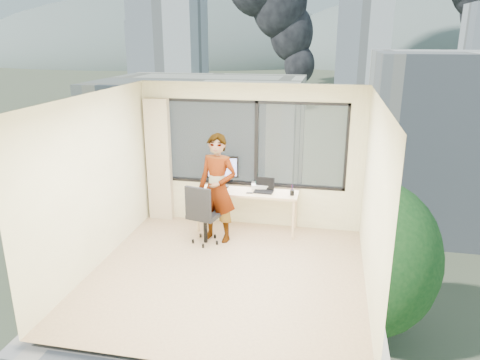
% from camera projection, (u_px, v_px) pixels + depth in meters
% --- Properties ---
extents(floor, '(4.00, 4.00, 0.01)m').
position_uv_depth(floor, '(227.00, 274.00, 6.77)').
color(floor, tan).
rests_on(floor, ground).
extents(ceiling, '(4.00, 4.00, 0.01)m').
position_uv_depth(ceiling, '(225.00, 97.00, 5.98)').
color(ceiling, white).
rests_on(ceiling, ground).
extents(wall_front, '(4.00, 0.01, 2.60)m').
position_uv_depth(wall_front, '(180.00, 256.00, 4.50)').
color(wall_front, beige).
rests_on(wall_front, ground).
extents(wall_left, '(0.01, 4.00, 2.60)m').
position_uv_depth(wall_left, '(94.00, 182.00, 6.75)').
color(wall_left, beige).
rests_on(wall_left, ground).
extents(wall_right, '(0.01, 4.00, 2.60)m').
position_uv_depth(wall_right, '(374.00, 201.00, 5.99)').
color(wall_right, beige).
rests_on(wall_right, ground).
extents(window_wall, '(3.30, 0.16, 1.55)m').
position_uv_depth(window_wall, '(254.00, 144.00, 8.16)').
color(window_wall, black).
rests_on(window_wall, ground).
extents(curtain, '(0.45, 0.14, 2.30)m').
position_uv_depth(curtain, '(159.00, 160.00, 8.50)').
color(curtain, beige).
rests_on(curtain, floor).
extents(desk, '(1.80, 0.60, 0.75)m').
position_uv_depth(desk, '(247.00, 210.00, 8.20)').
color(desk, beige).
rests_on(desk, floor).
extents(chair, '(0.66, 0.66, 1.07)m').
position_uv_depth(chair, '(205.00, 213.00, 7.64)').
color(chair, black).
rests_on(chair, floor).
extents(person, '(0.75, 0.57, 1.85)m').
position_uv_depth(person, '(218.00, 188.00, 7.65)').
color(person, '#2D2D33').
rests_on(person, floor).
extents(monitor, '(0.59, 0.26, 0.57)m').
position_uv_depth(monitor, '(222.00, 172.00, 8.20)').
color(monitor, black).
rests_on(monitor, desk).
extents(game_console, '(0.37, 0.33, 0.08)m').
position_uv_depth(game_console, '(261.00, 186.00, 8.21)').
color(game_console, white).
rests_on(game_console, desk).
extents(laptop, '(0.35, 0.37, 0.22)m').
position_uv_depth(laptop, '(264.00, 186.00, 7.98)').
color(laptop, black).
rests_on(laptop, desk).
extents(cellphone, '(0.12, 0.06, 0.01)m').
position_uv_depth(cellphone, '(249.00, 193.00, 7.94)').
color(cellphone, black).
rests_on(cellphone, desk).
extents(pen_cup, '(0.09, 0.09, 0.09)m').
position_uv_depth(pen_cup, '(292.00, 193.00, 7.83)').
color(pen_cup, black).
rests_on(pen_cup, desk).
extents(handbag, '(0.25, 0.16, 0.18)m').
position_uv_depth(handbag, '(261.00, 183.00, 8.20)').
color(handbag, '#0B4741').
rests_on(handbag, desk).
extents(exterior_ground, '(400.00, 400.00, 0.04)m').
position_uv_depth(exterior_ground, '(327.00, 102.00, 123.09)').
color(exterior_ground, '#515B3D').
rests_on(exterior_ground, ground).
extents(near_bldg_a, '(16.00, 12.00, 14.00)m').
position_uv_depth(near_bldg_a, '(204.00, 163.00, 38.61)').
color(near_bldg_a, beige).
rests_on(near_bldg_a, exterior_ground).
extents(near_bldg_b, '(14.00, 13.00, 16.00)m').
position_uv_depth(near_bldg_b, '(448.00, 142.00, 41.81)').
color(near_bldg_b, white).
rests_on(near_bldg_b, exterior_ground).
extents(far_tower_a, '(14.00, 14.00, 28.00)m').
position_uv_depth(far_tower_a, '(170.00, 51.00, 102.09)').
color(far_tower_a, silver).
rests_on(far_tower_a, exterior_ground).
extents(far_tower_b, '(13.00, 13.00, 30.00)m').
position_uv_depth(far_tower_b, '(362.00, 45.00, 117.02)').
color(far_tower_b, silver).
rests_on(far_tower_b, exterior_ground).
extents(far_tower_d, '(16.00, 14.00, 22.00)m').
position_uv_depth(far_tower_d, '(156.00, 54.00, 159.09)').
color(far_tower_d, silver).
rests_on(far_tower_d, exterior_ground).
extents(hill_a, '(288.00, 216.00, 90.00)m').
position_uv_depth(hill_a, '(165.00, 60.00, 332.52)').
color(hill_a, slate).
rests_on(hill_a, exterior_ground).
extents(tree_a, '(7.00, 7.00, 8.00)m').
position_uv_depth(tree_a, '(83.00, 227.00, 33.37)').
color(tree_a, '#1B521D').
rests_on(tree_a, exterior_ground).
extents(tree_b, '(7.60, 7.60, 9.00)m').
position_uv_depth(tree_b, '(369.00, 274.00, 25.71)').
color(tree_b, '#1B521D').
rests_on(tree_b, exterior_ground).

